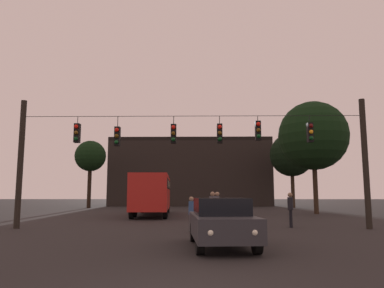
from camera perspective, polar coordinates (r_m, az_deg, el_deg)
ground_plane at (r=30.63m, az=0.36°, el=-10.76°), size 168.00×168.00×0.00m
overhead_signal_span at (r=18.10m, az=-0.03°, el=-1.11°), size 17.12×0.44×6.30m
city_bus at (r=29.21m, az=-6.09°, el=-7.21°), size 3.14×11.13×3.00m
car_near_right at (r=11.98m, az=4.51°, el=-11.76°), size 2.12×4.44×1.52m
pedestrian_crossing_left at (r=16.46m, az=-0.09°, el=-10.45°), size 0.24×0.36×1.53m
pedestrian_crossing_center at (r=19.64m, az=3.20°, el=-9.55°), size 0.33×0.41×1.76m
pedestrian_crossing_right at (r=19.31m, az=14.92°, el=-9.44°), size 0.35×0.42×1.71m
pedestrian_near_bus at (r=20.69m, az=3.91°, el=-9.45°), size 0.25×0.37×1.76m
corner_building at (r=53.23m, az=-0.21°, el=-4.47°), size 22.02×8.36×9.23m
tree_left_silhouette at (r=46.27m, az=15.08°, el=-1.64°), size 5.22×5.22×8.93m
tree_behind_building at (r=45.56m, az=-15.37°, el=-1.88°), size 3.64×3.64×7.92m
tree_right_far at (r=32.95m, az=18.15°, el=1.20°), size 5.82×5.82×9.43m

